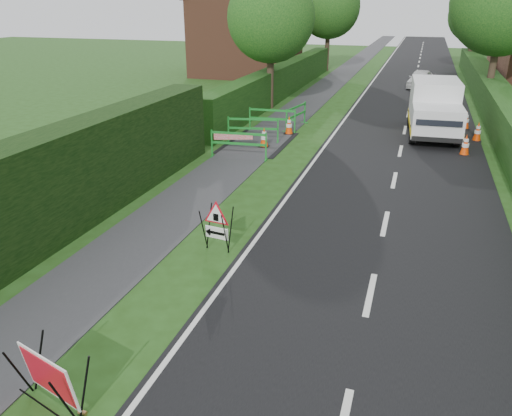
# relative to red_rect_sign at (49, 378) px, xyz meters

# --- Properties ---
(ground) EXTENTS (120.00, 120.00, 0.00)m
(ground) POSITION_rel_red_rect_sign_xyz_m (1.41, 3.31, -0.52)
(ground) COLOR #214313
(ground) RESTS_ON ground
(road_surface) EXTENTS (6.00, 90.00, 0.02)m
(road_surface) POSITION_rel_red_rect_sign_xyz_m (3.91, 38.31, -0.51)
(road_surface) COLOR black
(road_surface) RESTS_ON ground
(footpath) EXTENTS (2.00, 90.00, 0.02)m
(footpath) POSITION_rel_red_rect_sign_xyz_m (-1.59, 38.31, -0.51)
(footpath) COLOR #2D2D30
(footpath) RESTS_ON ground
(hedge_west_near) EXTENTS (1.10, 18.00, 2.50)m
(hedge_west_near) POSITION_rel_red_rect_sign_xyz_m (-3.59, 3.31, -0.52)
(hedge_west_near) COLOR black
(hedge_west_near) RESTS_ON ground
(hedge_west_far) EXTENTS (1.00, 24.00, 1.80)m
(hedge_west_far) POSITION_rel_red_rect_sign_xyz_m (-3.59, 25.31, -0.52)
(hedge_west_far) COLOR #14380F
(hedge_west_far) RESTS_ON ground
(hedge_east) EXTENTS (1.20, 50.00, 1.50)m
(hedge_east) POSITION_rel_red_rect_sign_xyz_m (7.91, 19.31, -0.52)
(hedge_east) COLOR #14380F
(hedge_east) RESTS_ON ground
(house_west) EXTENTS (7.50, 7.40, 7.88)m
(house_west) POSITION_rel_red_rect_sign_xyz_m (-8.59, 33.31, 2.38)
(house_west) COLOR brown
(house_west) RESTS_ON ground
(tree_nw) EXTENTS (4.40, 4.40, 6.70)m
(tree_nw) POSITION_rel_red_rect_sign_xyz_m (-3.19, 21.31, 3.97)
(tree_nw) COLOR #2D2116
(tree_nw) RESTS_ON ground
(tree_ne) EXTENTS (5.20, 5.20, 7.79)m
(tree_ne) POSITION_rel_red_rect_sign_xyz_m (7.81, 25.31, 4.66)
(tree_ne) COLOR #2D2116
(tree_ne) RESTS_ON ground
(tree_fw) EXTENTS (4.80, 4.80, 7.24)m
(tree_fw) POSITION_rel_red_rect_sign_xyz_m (-3.19, 37.31, 4.31)
(tree_fw) COLOR #2D2116
(tree_fw) RESTS_ON ground
(tree_fe) EXTENTS (4.20, 4.20, 6.33)m
(tree_fe) POSITION_rel_red_rect_sign_xyz_m (7.81, 41.31, 3.71)
(tree_fe) COLOR #2D2116
(tree_fe) RESTS_ON ground
(red_rect_sign) EXTENTS (1.18, 0.90, 0.90)m
(red_rect_sign) POSITION_rel_red_rect_sign_xyz_m (0.00, 0.00, 0.00)
(red_rect_sign) COLOR black
(red_rect_sign) RESTS_ON ground
(triangle_sign) EXTENTS (0.78, 0.78, 1.03)m
(triangle_sign) POSITION_rel_red_rect_sign_xyz_m (0.36, 5.09, 0.20)
(triangle_sign) COLOR black
(triangle_sign) RESTS_ON ground
(works_van) EXTENTS (2.20, 4.96, 2.21)m
(works_van) POSITION_rel_red_rect_sign_xyz_m (5.00, 17.82, 0.65)
(works_van) COLOR silver
(works_van) RESTS_ON ground
(traffic_cone_0) EXTENTS (0.38, 0.38, 0.79)m
(traffic_cone_0) POSITION_rel_red_rect_sign_xyz_m (6.17, 15.03, -0.12)
(traffic_cone_0) COLOR black
(traffic_cone_0) RESTS_ON ground
(traffic_cone_1) EXTENTS (0.38, 0.38, 0.79)m
(traffic_cone_1) POSITION_rel_red_rect_sign_xyz_m (6.75, 17.33, -0.12)
(traffic_cone_1) COLOR black
(traffic_cone_1) RESTS_ON ground
(traffic_cone_2) EXTENTS (0.38, 0.38, 0.79)m
(traffic_cone_2) POSITION_rel_red_rect_sign_xyz_m (6.43, 19.42, -0.12)
(traffic_cone_2) COLOR black
(traffic_cone_2) RESTS_ON ground
(traffic_cone_3) EXTENTS (0.38, 0.38, 0.79)m
(traffic_cone_3) POSITION_rel_red_rect_sign_xyz_m (-1.19, 13.78, -0.12)
(traffic_cone_3) COLOR black
(traffic_cone_3) RESTS_ON ground
(traffic_cone_4) EXTENTS (0.38, 0.38, 0.79)m
(traffic_cone_4) POSITION_rel_red_rect_sign_xyz_m (-0.78, 16.06, -0.12)
(traffic_cone_4) COLOR black
(traffic_cone_4) RESTS_ON ground
(ped_barrier_0) EXTENTS (2.08, 0.54, 1.00)m
(ped_barrier_0) POSITION_rel_red_rect_sign_xyz_m (-1.60, 12.05, 0.11)
(ped_barrier_0) COLOR #167E25
(ped_barrier_0) RESTS_ON ground
(ped_barrier_1) EXTENTS (2.09, 0.73, 1.00)m
(ped_barrier_1) POSITION_rel_red_rect_sign_xyz_m (-1.84, 14.40, 0.11)
(ped_barrier_1) COLOR #167E25
(ped_barrier_1) RESTS_ON ground
(ped_barrier_2) EXTENTS (2.08, 0.46, 1.00)m
(ped_barrier_2) POSITION_rel_red_rect_sign_xyz_m (-1.61, 16.33, 0.11)
(ped_barrier_2) COLOR #167E25
(ped_barrier_2) RESTS_ON ground
(ped_barrier_3) EXTENTS (0.71, 2.09, 1.00)m
(ped_barrier_3) POSITION_rel_red_rect_sign_xyz_m (-0.80, 17.34, 0.11)
(ped_barrier_3) COLOR #167E25
(ped_barrier_3) RESTS_ON ground
(redwhite_plank) EXTENTS (1.43, 0.53, 0.25)m
(redwhite_plank) POSITION_rel_red_rect_sign_xyz_m (-2.29, 13.33, -0.52)
(redwhite_plank) COLOR red
(redwhite_plank) RESTS_ON ground
(litter_can) EXTENTS (0.12, 0.07, 0.07)m
(litter_can) POSITION_rel_red_rect_sign_xyz_m (0.47, 0.00, -0.52)
(litter_can) COLOR #BF7F4C
(litter_can) RESTS_ON ground
(hatchback_car) EXTENTS (1.78, 3.49, 1.14)m
(hatchback_car) POSITION_rel_red_rect_sign_xyz_m (4.26, 30.72, 0.05)
(hatchback_car) COLOR silver
(hatchback_car) RESTS_ON ground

